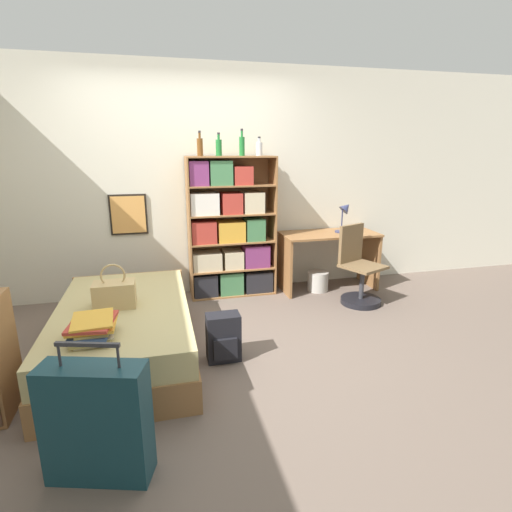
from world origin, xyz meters
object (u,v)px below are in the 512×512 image
(bottle_green, at_px, (200,146))
(waste_bin, at_px, (318,281))
(bottle_brown, at_px, (219,147))
(desk_chair, at_px, (359,278))
(desk, at_px, (328,250))
(book_stack_on_bed, at_px, (93,328))
(bottle_blue, at_px, (259,148))
(bed, at_px, (125,331))
(backpack, at_px, (223,338))
(suitcase, at_px, (97,423))
(handbag, at_px, (115,294))
(bookcase, at_px, (229,233))
(bottle_clear, at_px, (242,146))
(desk_lamp, at_px, (345,212))

(bottle_green, relative_size, waste_bin, 1.04)
(bottle_brown, distance_m, desk_chair, 2.11)
(desk, height_order, waste_bin, desk)
(book_stack_on_bed, height_order, bottle_green, bottle_green)
(bottle_brown, relative_size, bottle_blue, 1.19)
(desk, bearing_deg, bed, -153.45)
(bottle_brown, bearing_deg, backpack, -98.82)
(bottle_brown, relative_size, waste_bin, 0.98)
(bed, height_order, desk_chair, desk_chair)
(bottle_brown, relative_size, backpack, 0.62)
(suitcase, xyz_separation_m, bottle_blue, (1.52, 2.57, 1.36))
(bottle_blue, bearing_deg, bottle_green, -175.21)
(desk_chair, relative_size, backpack, 2.19)
(bottle_green, height_order, bottle_blue, bottle_green)
(handbag, xyz_separation_m, desk_chair, (2.51, 0.64, -0.28))
(bookcase, height_order, backpack, bookcase)
(bookcase, xyz_separation_m, waste_bin, (1.06, -0.15, -0.63))
(book_stack_on_bed, height_order, bottle_brown, bottle_brown)
(bed, distance_m, desk_chair, 2.53)
(bottle_brown, bearing_deg, desk_chair, -23.13)
(waste_bin, bearing_deg, desk_chair, -58.75)
(desk_chair, bearing_deg, desk, 105.03)
(bottle_brown, bearing_deg, bottle_clear, -1.17)
(suitcase, relative_size, bottle_green, 2.99)
(desk_chair, height_order, waste_bin, desk_chair)
(bottle_green, bearing_deg, bottle_brown, 6.57)
(bottle_clear, xyz_separation_m, waste_bin, (0.90, -0.14, -1.59))
(book_stack_on_bed, bearing_deg, bottle_blue, 48.76)
(bottle_green, xyz_separation_m, desk_lamp, (1.70, -0.07, -0.76))
(book_stack_on_bed, distance_m, desk, 3.00)
(book_stack_on_bed, height_order, desk, desk)
(suitcase, xyz_separation_m, desk, (2.36, 2.45, 0.16))
(handbag, height_order, bookcase, bookcase)
(bed, distance_m, suitcase, 1.30)
(bed, xyz_separation_m, bookcase, (1.11, 1.25, 0.52))
(bookcase, bearing_deg, bottle_clear, -3.95)
(bookcase, height_order, bottle_green, bottle_green)
(bed, distance_m, bottle_green, 2.08)
(bookcase, relative_size, waste_bin, 6.39)
(bed, distance_m, bottle_blue, 2.43)
(bed, distance_m, bottle_clear, 2.32)
(bottle_green, relative_size, bottle_brown, 1.07)
(handbag, xyz_separation_m, bottle_blue, (1.52, 1.29, 1.12))
(bottle_green, xyz_separation_m, desk_chair, (1.65, -0.59, -1.42))
(backpack, bearing_deg, bottle_green, 88.93)
(bookcase, bearing_deg, bottle_blue, 4.11)
(bed, distance_m, bookcase, 1.75)
(bottle_blue, bearing_deg, desk_chair, -33.42)
(bottle_green, distance_m, bottle_blue, 0.67)
(desk, distance_m, desk_lamp, 0.49)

